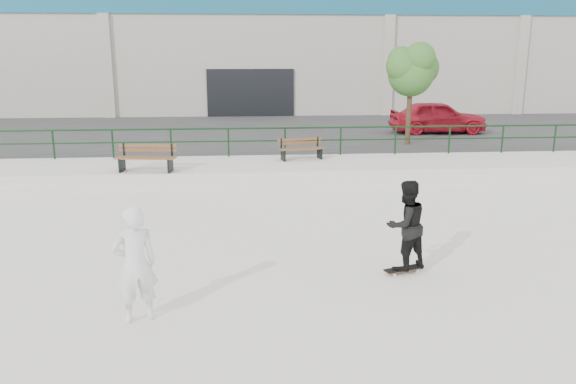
{
  "coord_description": "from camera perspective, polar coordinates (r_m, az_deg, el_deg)",
  "views": [
    {
      "loc": [
        -0.49,
        -8.91,
        4.06
      ],
      "look_at": [
        0.4,
        2.0,
        1.35
      ],
      "focal_mm": 35.0,
      "sensor_mm": 36.0,
      "label": 1
    }
  ],
  "objects": [
    {
      "name": "bench_left",
      "position": [
        17.91,
        -14.19,
        3.37
      ],
      "size": [
        1.88,
        0.77,
        0.84
      ],
      "rotation": [
        0.0,
        0.0,
        -0.14
      ],
      "color": "brown",
      "rests_on": "ledge"
    },
    {
      "name": "tree",
      "position": [
        22.99,
        12.47,
        12.18
      ],
      "size": [
        2.25,
        2.0,
        3.99
      ],
      "color": "#4F3D27",
      "rests_on": "parking_strip"
    },
    {
      "name": "ground",
      "position": [
        9.8,
        -1.39,
        -10.56
      ],
      "size": [
        120.0,
        120.0,
        0.0
      ],
      "primitive_type": "plane",
      "color": "silver",
      "rests_on": "ground"
    },
    {
      "name": "parking_strip",
      "position": [
        27.18,
        -3.57,
        5.82
      ],
      "size": [
        60.0,
        14.0,
        0.5
      ],
      "primitive_type": "cube",
      "color": "#303030",
      "rests_on": "ground"
    },
    {
      "name": "standing_skater",
      "position": [
        10.69,
        11.88,
        -3.31
      ],
      "size": [
        1.01,
        0.91,
        1.71
      ],
      "primitive_type": "imported",
      "rotation": [
        0.0,
        0.0,
        3.53
      ],
      "color": "black",
      "rests_on": "skateboard"
    },
    {
      "name": "railing",
      "position": [
        19.91,
        -3.19,
        5.76
      ],
      "size": [
        28.0,
        0.06,
        1.03
      ],
      "color": "#133416",
      "rests_on": "ledge"
    },
    {
      "name": "seated_skater",
      "position": [
        8.95,
        -15.29,
        -7.12
      ],
      "size": [
        0.79,
        0.67,
        1.85
      ],
      "primitive_type": "imported",
      "rotation": [
        0.0,
        0.0,
        3.53
      ],
      "color": "white",
      "rests_on": "ground"
    },
    {
      "name": "bench_right",
      "position": [
        19.37,
        1.34,
        4.4
      ],
      "size": [
        1.65,
        0.78,
        0.73
      ],
      "rotation": [
        0.0,
        0.0,
        0.21
      ],
      "color": "brown",
      "rests_on": "ledge"
    },
    {
      "name": "ledge",
      "position": [
        18.8,
        -3.05,
        2.2
      ],
      "size": [
        30.0,
        3.0,
        0.5
      ],
      "primitive_type": "cube",
      "color": "beige",
      "rests_on": "ground"
    },
    {
      "name": "skateboard",
      "position": [
        10.98,
        11.66,
        -7.68
      ],
      "size": [
        0.8,
        0.44,
        0.09
      ],
      "rotation": [
        0.0,
        0.0,
        0.32
      ],
      "color": "black",
      "rests_on": "ground"
    },
    {
      "name": "red_car",
      "position": [
        26.8,
        14.96,
        7.39
      ],
      "size": [
        4.38,
        1.89,
        1.47
      ],
      "primitive_type": "imported",
      "rotation": [
        0.0,
        0.0,
        1.53
      ],
      "color": "#AE1525",
      "rests_on": "parking_strip"
    },
    {
      "name": "commercial_building",
      "position": [
        40.91,
        -4.07,
        14.59
      ],
      "size": [
        44.2,
        16.33,
        8.0
      ],
      "color": "#B4AFA1",
      "rests_on": "ground"
    }
  ]
}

